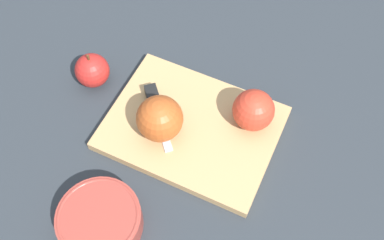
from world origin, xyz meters
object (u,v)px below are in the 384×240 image
at_px(apple_half_left, 253,110).
at_px(bowl, 100,220).
at_px(apple_half_right, 160,119).
at_px(apple_whole, 92,70).
at_px(knife, 155,104).

height_order(apple_half_left, bowl, apple_half_left).
distance_m(apple_half_right, apple_whole, 0.20).
relative_size(apple_half_left, bowl, 0.55).
xyz_separation_m(apple_half_right, knife, (0.03, -0.05, -0.03)).
relative_size(apple_half_right, knife, 0.69).
xyz_separation_m(knife, bowl, (0.00, 0.25, -0.00)).
distance_m(apple_whole, bowl, 0.32).
bearing_deg(bowl, knife, -90.21).
bearing_deg(knife, apple_half_right, -3.20).
bearing_deg(knife, bowl, -36.57).
distance_m(apple_half_left, bowl, 0.34).
relative_size(knife, bowl, 0.89).
xyz_separation_m(apple_whole, bowl, (-0.15, 0.28, -0.01)).
height_order(apple_whole, bowl, apple_whole).
bearing_deg(apple_whole, apple_half_right, 156.93).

